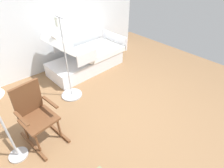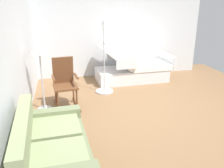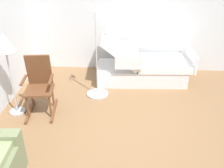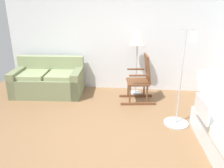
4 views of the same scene
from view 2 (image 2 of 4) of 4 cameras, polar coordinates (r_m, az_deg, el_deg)
name	(u,v)px [view 2 (image 2 of 4)]	position (r m, az deg, el deg)	size (l,w,h in m)	color
ground_plane	(147,110)	(5.05, 8.19, -6.18)	(6.45, 6.45, 0.00)	olive
back_wall	(15,50)	(4.42, -21.94, 7.41)	(5.36, 0.10, 2.70)	silver
side_wall	(119,29)	(7.14, 1.55, 12.83)	(0.10, 4.91, 2.70)	silver
hospital_bed	(132,69)	(6.75, 4.77, 3.45)	(1.09, 2.11, 1.19)	silver
couch	(52,154)	(3.27, -13.90, -15.86)	(1.65, 0.95, 0.85)	#737D57
rocking_chair	(65,83)	(5.13, -11.14, 0.16)	(0.82, 0.57, 1.05)	brown
floor_lamp	(39,51)	(4.86, -16.85, 7.49)	(0.34, 0.34, 1.48)	#B2B5BA
iv_pole	(104,82)	(5.90, -1.84, 0.44)	(0.44, 0.44, 1.69)	#B2B5BA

